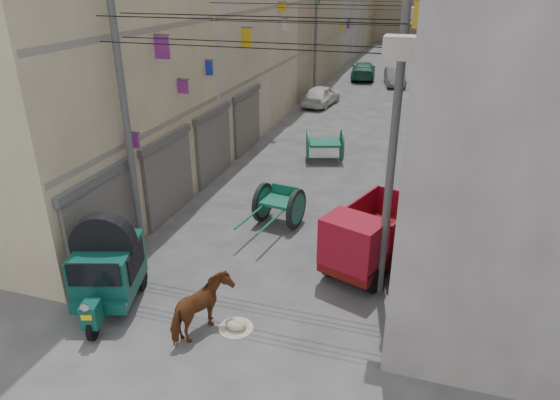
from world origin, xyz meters
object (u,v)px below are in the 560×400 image
at_px(mini_truck, 366,242).
at_px(distant_car_grey, 395,77).
at_px(tonga_cart, 279,205).
at_px(feed_sack, 236,324).
at_px(second_cart, 325,144).
at_px(horse, 201,309).
at_px(distant_car_green, 363,70).
at_px(auto_rickshaw, 107,265).
at_px(distant_car_white, 321,95).

bearing_deg(mini_truck, distant_car_grey, 113.29).
height_order(tonga_cart, feed_sack, tonga_cart).
bearing_deg(second_cart, mini_truck, -87.46).
height_order(horse, distant_car_green, horse).
xyz_separation_m(second_cart, feed_sack, (0.61, -12.19, -0.63)).
relative_size(auto_rickshaw, distant_car_green, 0.62).
bearing_deg(tonga_cart, second_cart, 97.80).
bearing_deg(feed_sack, distant_car_grey, 88.59).
xyz_separation_m(mini_truck, second_cart, (-3.14, 8.75, -0.18)).
bearing_deg(auto_rickshaw, tonga_cart, 46.99).
bearing_deg(second_cart, tonga_cart, -107.75).
relative_size(second_cart, horse, 1.19).
bearing_deg(feed_sack, second_cart, 92.86).
relative_size(mini_truck, distant_car_white, 1.00).
distance_m(second_cart, distant_car_grey, 18.23).
distance_m(second_cart, distant_car_white, 10.52).
distance_m(feed_sack, distant_car_white, 22.63).
bearing_deg(horse, distant_car_green, -71.83).
distance_m(feed_sack, distant_car_green, 32.28).
bearing_deg(distant_car_green, feed_sack, 86.86).
height_order(auto_rickshaw, feed_sack, auto_rickshaw).
bearing_deg(auto_rickshaw, distant_car_white, 72.40).
bearing_deg(distant_car_white, mini_truck, 114.18).
height_order(feed_sack, horse, horse).
distance_m(mini_truck, distant_car_grey, 26.99).
height_order(tonga_cart, distant_car_green, tonga_cart).
height_order(tonga_cart, distant_car_grey, tonga_cart).
bearing_deg(feed_sack, distant_car_green, 93.43).
distance_m(tonga_cart, mini_truck, 3.86).
xyz_separation_m(mini_truck, horse, (-3.20, -3.82, -0.24)).
distance_m(distant_car_grey, distant_car_green, 3.25).
bearing_deg(mini_truck, tonga_cart, 165.76).
relative_size(tonga_cart, distant_car_grey, 0.79).
bearing_deg(distant_car_grey, mini_truck, -97.01).
xyz_separation_m(mini_truck, distant_car_white, (-5.65, 18.97, -0.29)).
bearing_deg(second_cart, auto_rickshaw, -120.12).
relative_size(tonga_cart, horse, 1.87).
xyz_separation_m(feed_sack, distant_car_white, (-3.12, 22.40, 0.51)).
relative_size(feed_sack, distant_car_green, 0.11).
bearing_deg(tonga_cart, horse, -81.62).
xyz_separation_m(tonga_cart, distant_car_green, (-1.26, 26.64, -0.03)).
height_order(second_cart, distant_car_grey, second_cart).
bearing_deg(feed_sack, distant_car_white, 97.94).
distance_m(feed_sack, horse, 0.96).
bearing_deg(tonga_cart, distant_car_grey, 95.07).
relative_size(auto_rickshaw, mini_truck, 0.74).
relative_size(tonga_cart, distant_car_white, 0.82).
height_order(mini_truck, horse, mini_truck).
bearing_deg(second_cart, distant_car_white, 86.64).
relative_size(mini_truck, distant_car_grey, 0.97).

